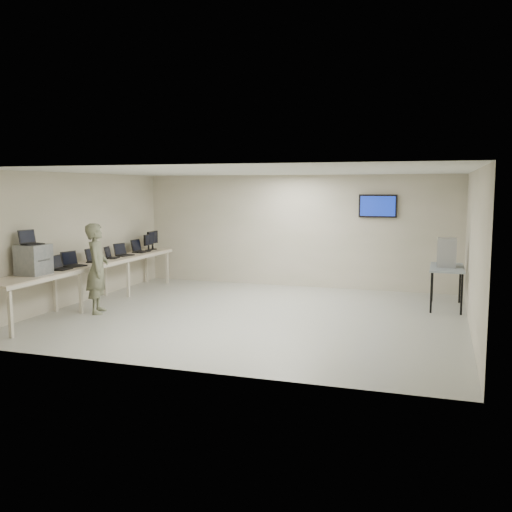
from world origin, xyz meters
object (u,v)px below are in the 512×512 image
(equipment_box, at_px, (33,260))
(side_table, at_px, (447,270))
(workbench, at_px, (94,266))
(soldier, at_px, (97,268))

(equipment_box, relative_size, side_table, 0.39)
(workbench, relative_size, side_table, 4.17)
(workbench, height_order, side_table, workbench)
(equipment_box, height_order, side_table, equipment_box)
(workbench, bearing_deg, side_table, 14.98)
(workbench, xyz_separation_m, soldier, (0.58, -0.73, 0.07))
(workbench, distance_m, soldier, 0.94)
(workbench, relative_size, soldier, 3.35)
(side_table, bearing_deg, soldier, -158.09)
(soldier, bearing_deg, workbench, 14.65)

